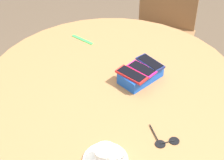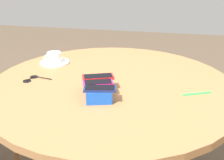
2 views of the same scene
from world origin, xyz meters
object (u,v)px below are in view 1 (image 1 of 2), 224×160
(sunglasses, at_px, (166,141))
(chair_far_side, at_px, (162,33))
(saucer, at_px, (105,160))
(round_table, at_px, (112,100))
(phone_navy, at_px, (150,63))
(phone_red, at_px, (132,75))
(phone_box, at_px, (141,75))
(phone_magenta, at_px, (142,69))
(lanyard_strap, at_px, (82,40))
(coffee_cup, at_px, (106,154))

(sunglasses, xyz_separation_m, chair_far_side, (-0.70, -1.01, -0.31))
(saucer, bearing_deg, round_table, -121.34)
(phone_navy, bearing_deg, phone_red, 16.77)
(phone_box, bearing_deg, saucer, 43.63)
(phone_box, bearing_deg, phone_red, 15.67)
(phone_box, relative_size, phone_navy, 1.50)
(phone_magenta, distance_m, sunglasses, 0.36)
(phone_red, height_order, saucer, phone_red)
(lanyard_strap, distance_m, sunglasses, 0.75)
(chair_far_side, bearing_deg, sunglasses, 55.37)
(round_table, relative_size, phone_box, 5.49)
(lanyard_strap, bearing_deg, round_table, 85.06)
(coffee_cup, bearing_deg, phone_red, -132.26)
(phone_magenta, relative_size, phone_red, 0.93)
(round_table, height_order, chair_far_side, chair_far_side)
(phone_navy, xyz_separation_m, chair_far_side, (-0.53, -0.65, -0.36))
(chair_far_side, bearing_deg, phone_navy, 50.50)
(phone_magenta, bearing_deg, phone_navy, -160.00)
(phone_navy, bearing_deg, coffee_cup, 40.98)
(phone_magenta, bearing_deg, sunglasses, 72.33)
(round_table, height_order, phone_red, phone_red)
(saucer, relative_size, chair_far_side, 0.18)
(coffee_cup, bearing_deg, phone_navy, -139.02)
(phone_box, bearing_deg, coffee_cup, 43.97)
(phone_red, relative_size, chair_far_side, 0.17)
(phone_navy, xyz_separation_m, saucer, (0.39, 0.34, -0.05))
(sunglasses, bearing_deg, round_table, -87.71)
(round_table, height_order, phone_box, phone_box)
(phone_magenta, bearing_deg, round_table, -15.20)
(chair_far_side, bearing_deg, round_table, 41.63)
(coffee_cup, distance_m, chair_far_side, 1.40)
(phone_red, distance_m, lanyard_strap, 0.42)
(phone_navy, xyz_separation_m, phone_red, (0.11, 0.03, 0.00))
(phone_box, height_order, phone_red, phone_red)
(round_table, height_order, sunglasses, sunglasses)
(coffee_cup, bearing_deg, lanyard_strap, -108.63)
(coffee_cup, xyz_separation_m, chair_far_side, (-0.93, -0.99, -0.34))
(phone_magenta, distance_m, coffee_cup, 0.46)
(phone_red, xyz_separation_m, lanyard_strap, (0.03, -0.42, -0.06))
(lanyard_strap, bearing_deg, phone_navy, 110.94)
(lanyard_strap, height_order, sunglasses, sunglasses)
(sunglasses, bearing_deg, chair_far_side, -124.63)
(phone_red, bearing_deg, phone_navy, -163.23)
(round_table, distance_m, chair_far_side, 0.98)
(round_table, bearing_deg, phone_navy, 175.59)
(saucer, distance_m, sunglasses, 0.23)
(phone_box, xyz_separation_m, phone_navy, (-0.06, -0.02, 0.03))
(sunglasses, bearing_deg, phone_red, -98.75)
(phone_box, distance_m, lanyard_strap, 0.41)
(phone_box, height_order, coffee_cup, coffee_cup)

